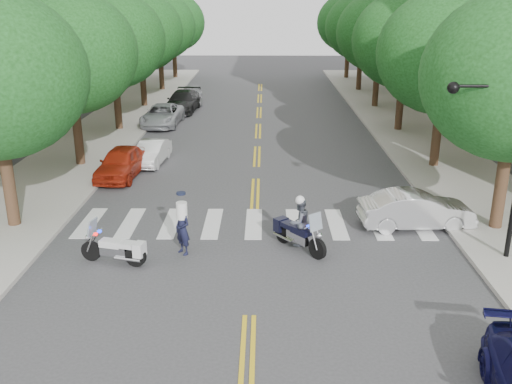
{
  "coord_description": "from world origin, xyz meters",
  "views": [
    {
      "loc": [
        0.37,
        -13.31,
        8.1
      ],
      "look_at": [
        0.09,
        6.38,
        1.3
      ],
      "focal_mm": 40.0,
      "sensor_mm": 36.0,
      "label": 1
    }
  ],
  "objects_px": {
    "officer_standing": "(183,229)",
    "convertible": "(416,210)",
    "motorcycle_police": "(298,226)",
    "motorcycle_parked": "(119,249)"
  },
  "relations": [
    {
      "from": "officer_standing",
      "to": "convertible",
      "type": "relative_size",
      "value": 0.42
    },
    {
      "from": "motorcycle_parked",
      "to": "officer_standing",
      "type": "xyz_separation_m",
      "value": [
        1.94,
        0.8,
        0.36
      ]
    },
    {
      "from": "convertible",
      "to": "motorcycle_parked",
      "type": "bearing_deg",
      "value": 103.02
    },
    {
      "from": "convertible",
      "to": "officer_standing",
      "type": "bearing_deg",
      "value": 101.77
    },
    {
      "from": "motorcycle_police",
      "to": "motorcycle_parked",
      "type": "height_order",
      "value": "motorcycle_police"
    },
    {
      "from": "motorcycle_police",
      "to": "convertible",
      "type": "xyz_separation_m",
      "value": [
        4.43,
        1.99,
        -0.17
      ]
    },
    {
      "from": "officer_standing",
      "to": "motorcycle_police",
      "type": "bearing_deg",
      "value": 52.93
    },
    {
      "from": "motorcycle_police",
      "to": "motorcycle_parked",
      "type": "xyz_separation_m",
      "value": [
        -5.74,
        -1.19,
        -0.35
      ]
    },
    {
      "from": "motorcycle_parked",
      "to": "convertible",
      "type": "distance_m",
      "value": 10.65
    },
    {
      "from": "motorcycle_parked",
      "to": "officer_standing",
      "type": "distance_m",
      "value": 2.13
    }
  ]
}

